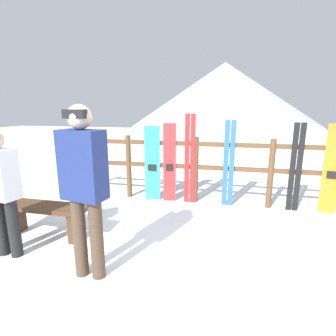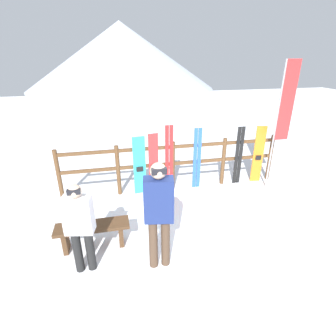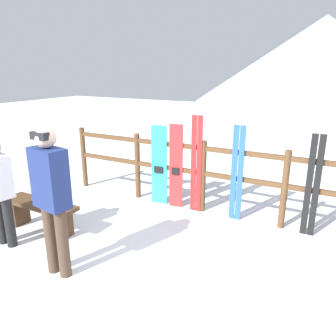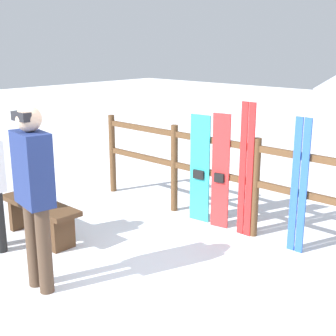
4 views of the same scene
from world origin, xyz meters
The scene contains 13 objects.
ground_plane centered at (0.00, 0.00, 0.00)m, with size 40.00×40.00×0.00m, color white.
mountain_backdrop centered at (0.00, 23.99, 3.00)m, with size 18.00×18.00×6.00m.
fence centered at (0.00, 1.99, 0.75)m, with size 5.51×0.10×1.26m.
bench centered at (-1.89, 0.11, 0.35)m, with size 1.28×0.36×0.47m.
person_white centered at (-2.00, -0.42, 0.89)m, with size 0.46×0.31×1.54m.
person_navy centered at (-0.82, -0.57, 1.07)m, with size 0.48×0.31×1.83m.
snowboard_cyan centered at (-0.84, 1.93, 0.73)m, with size 0.30×0.08×1.46m.
snowboard_red centered at (-0.50, 1.93, 0.75)m, with size 0.24×0.09×1.52m.
ski_pair_red centered at (-0.11, 1.93, 0.85)m, with size 0.19×0.02×1.69m.
ski_pair_blue centered at (0.61, 1.93, 0.79)m, with size 0.20×0.02×1.59m.
ski_pair_black centered at (1.74, 1.93, 0.78)m, with size 0.19×0.02×1.55m.
snowboard_orange centered at (2.30, 1.93, 0.77)m, with size 0.27×0.09×1.54m.
rental_flag centered at (2.54, 1.57, 1.95)m, with size 0.40×0.04×3.11m.
Camera 2 is at (-1.40, -3.87, 3.22)m, focal length 28.00 mm.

